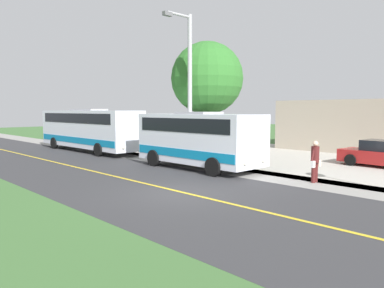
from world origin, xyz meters
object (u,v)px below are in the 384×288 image
Objects in this scene: transit_bus_rear at (89,128)px; tree_curbside at (207,78)px; parked_car_near at (384,154)px; shuttle_bus_front at (199,137)px; pedestrian_with_bags at (315,160)px; street_light_pole at (188,84)px.

transit_bus_rear is 1.56× the size of tree_curbside.
transit_bus_rear reaches higher than parked_car_near.
tree_curbside reaches higher than shuttle_bus_front.
parked_car_near is (-7.51, 6.72, -0.96)m from shuttle_bus_front.
transit_bus_rear is 6.33× the size of pedestrian_with_bags.
transit_bus_rear is 2.50× the size of parked_car_near.
pedestrian_with_bags is 9.46m from tree_curbside.
transit_bus_rear is (0.09, -11.64, 0.09)m from shuttle_bus_front.
pedestrian_with_bags is 0.40× the size of parked_car_near.
street_light_pole reaches higher than shuttle_bus_front.
pedestrian_with_bags is 6.74m from parked_car_near.
transit_bus_rear is at bearing -87.83° from street_light_pole.
pedestrian_with_bags is at bearing -4.44° from parked_car_near.
transit_bus_rear is 10.50m from tree_curbside.
transit_bus_rear is 19.90m from parked_car_near.
parked_car_near is (-7.20, 7.85, -3.85)m from street_light_pole.
parked_car_near is at bearing 175.56° from pedestrian_with_bags.
shuttle_bus_front is 4.10× the size of pedestrian_with_bags.
shuttle_bus_front is 11.64m from transit_bus_rear.
shuttle_bus_front is 3.12m from street_light_pole.
street_light_pole is at bearing 92.17° from transit_bus_rear.
pedestrian_with_bags is at bearing 92.83° from transit_bus_rear.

